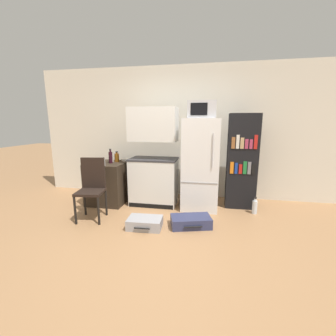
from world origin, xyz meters
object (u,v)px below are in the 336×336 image
Objects in this scene: bookshelf at (242,162)px; bottle_wine_dark at (111,157)px; bottle_clear_short at (103,162)px; bowl at (125,160)px; microwave at (202,110)px; chair at (92,184)px; bottle_milk_white at (111,158)px; suitcase_large_flat at (191,221)px; bottle_amber_beer at (117,157)px; water_bottle_front at (255,207)px; side_table at (108,182)px; kitchen_hutch at (154,161)px; refrigerator at (200,164)px; suitcase_small_flat at (145,223)px.

bottle_wine_dark is at bearing -174.22° from bookshelf.
bowl is (0.18, 0.57, -0.04)m from bottle_clear_short.
microwave is at bearing 2.73° from bottle_wine_dark.
chair is (-0.18, -1.00, -0.23)m from bowl.
bottle_milk_white is 2.01m from suitcase_large_flat.
bottle_amber_beer is 0.19m from bowl.
water_bottle_front is at bearing 18.10° from suitcase_large_flat.
kitchen_hutch reaches higher than side_table.
bottle_wine_dark is 0.14m from bottle_milk_white.
bottle_clear_short reaches higher than suitcase_large_flat.
suitcase_large_flat is at bearing -24.99° from bottle_wine_dark.
bowl is at bearing 128.35° from suitcase_large_flat.
bookshelf is at bearing 12.01° from bottle_clear_short.
bottle_wine_dark is (0.09, -0.03, 0.51)m from side_table.
side_table is 1.01m from kitchen_hutch.
refrigerator is at bearing -167.46° from bookshelf.
side_table is 0.55m from bowl.
bottle_milk_white is at bearing 176.34° from water_bottle_front.
bottle_wine_dark is at bearing -177.27° from microwave.
kitchen_hutch is at bearing -14.87° from bowl.
bottle_clear_short is at bearing 82.13° from chair.
kitchen_hutch reaches higher than bottle_milk_white.
chair is (-2.43, -0.95, -0.28)m from bookshelf.
bottle_clear_short is at bearing -98.90° from bottle_amber_beer.
bottle_amber_beer is 0.21× the size of chair.
side_table is 2.55m from bookshelf.
refrigerator is at bearing 172.01° from water_bottle_front.
bottle_amber_beer is 0.69× the size of water_bottle_front.
water_bottle_front is at bearing 23.79° from suitcase_small_flat.
bottle_amber_beer is at bearing 176.98° from kitchen_hutch.
bottle_milk_white is 0.39m from bottle_clear_short.
water_bottle_front is at bearing -5.51° from kitchen_hutch.
side_table is 0.52m from bottle_amber_beer.
bottle_amber_beer is at bearing 175.22° from water_bottle_front.
refrigerator reaches higher than suitcase_small_flat.
bottle_amber_beer is at bearing 81.10° from bottle_clear_short.
chair reaches higher than side_table.
microwave reaches higher than suitcase_small_flat.
suitcase_large_flat is at bearing -9.57° from chair.
bowl is at bearing 72.03° from bottle_clear_short.
bottle_wine_dark is 0.52× the size of suitcase_small_flat.
suitcase_large_flat is (1.54, -0.91, -0.80)m from bottle_amber_beer.
water_bottle_front reaches higher than suitcase_small_flat.
bookshelf is 2.48m from bottle_clear_short.
suitcase_small_flat is at bearing -20.85° from chair.
suitcase_small_flat is at bearing -43.01° from side_table.
bottle_milk_white is (-1.73, 0.04, 0.05)m from refrigerator.
bottle_amber_beer is 1.96m from suitcase_large_flat.
bottle_wine_dark is at bearing 132.35° from suitcase_small_flat.
chair is (-1.70, -0.78, -0.23)m from refrigerator.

